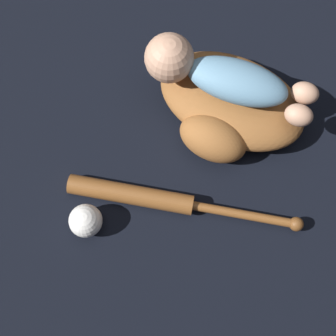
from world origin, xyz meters
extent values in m
plane|color=black|center=(0.00, 0.00, 0.00)|extent=(6.00, 6.00, 0.00)
ellipsoid|color=#935B2D|center=(0.03, -0.05, 0.05)|extent=(0.39, 0.28, 0.10)
ellipsoid|color=#935B2D|center=(0.02, 0.06, 0.05)|extent=(0.18, 0.13, 0.10)
ellipsoid|color=#6693B2|center=(0.03, -0.05, 0.14)|extent=(0.25, 0.16, 0.08)
sphere|color=tan|center=(0.18, 0.00, 0.16)|extent=(0.11, 0.11, 0.11)
ellipsoid|color=tan|center=(-0.12, -0.06, 0.13)|extent=(0.07, 0.06, 0.05)
ellipsoid|color=tan|center=(-0.10, -0.11, 0.13)|extent=(0.07, 0.06, 0.05)
cylinder|color=brown|center=(0.10, 0.27, 0.02)|extent=(0.28, 0.16, 0.05)
cylinder|color=brown|center=(-0.14, 0.17, 0.02)|extent=(0.22, 0.12, 0.02)
sphere|color=brown|center=(-0.24, 0.12, 0.02)|extent=(0.03, 0.03, 0.03)
sphere|color=white|center=(0.14, 0.38, 0.04)|extent=(0.07, 0.07, 0.07)
camera|label=1|loc=(-0.13, 0.46, 1.05)|focal=50.00mm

